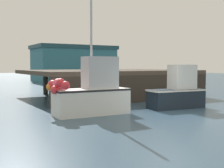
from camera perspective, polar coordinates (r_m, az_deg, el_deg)
ground at (r=13.31m, az=10.89°, el=-6.19°), size 120.00×160.00×0.10m
pier at (r=20.40m, az=-0.09°, el=1.81°), size 10.99×8.10×1.87m
fishing_boat_near_left at (r=13.21m, az=-4.03°, el=-1.64°), size 3.61×1.45×5.23m
fishing_boat_near_right at (r=15.61m, az=12.57°, el=-1.50°), size 3.10×1.35×2.24m
rowboat at (r=18.06m, az=14.06°, el=-2.82°), size 2.00×1.07×0.46m
warehouse at (r=41.78m, az=-7.37°, el=3.97°), size 11.09×6.17×4.93m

